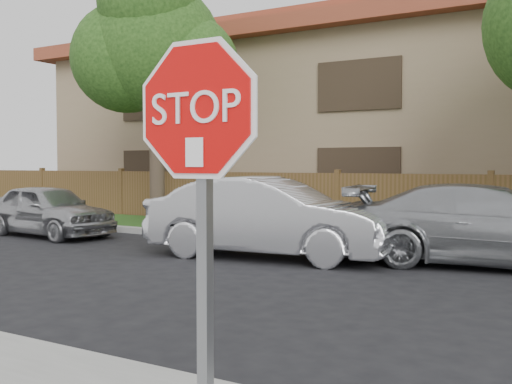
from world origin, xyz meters
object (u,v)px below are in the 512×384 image
Objects in this scene: stop_sign at (200,172)px; sedan_far_left at (48,210)px; sedan_left at (269,217)px; sedan_right at (491,225)px.

sedan_far_left is (-10.50, 7.96, -1.16)m from stop_sign.
stop_sign reaches higher than sedan_left.
sedan_far_left is at bearing 86.13° from sedan_right.
sedan_right is (3.94, 1.18, -0.06)m from sedan_left.
stop_sign reaches higher than sedan_far_left.
sedan_right is at bearing -79.35° from sedan_far_left.
stop_sign is 0.52× the size of sedan_left.
stop_sign is 0.65× the size of sedan_far_left.
stop_sign is 8.73m from sedan_left.
sedan_left is 4.11m from sedan_right.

